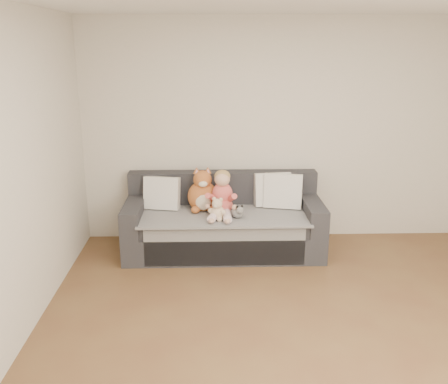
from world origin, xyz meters
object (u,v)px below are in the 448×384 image
at_px(sofa, 224,224).
at_px(sippy_cup, 221,213).
at_px(plush_cat, 203,194).
at_px(teddy_bear, 217,211).
at_px(toddler, 222,196).

relative_size(sofa, sippy_cup, 18.43).
bearing_deg(plush_cat, sippy_cup, -61.90).
xyz_separation_m(sofa, teddy_bear, (-0.08, -0.30, 0.27)).
bearing_deg(teddy_bear, sofa, 100.05).
height_order(sofa, plush_cat, plush_cat).
relative_size(toddler, sippy_cup, 4.27).
relative_size(plush_cat, teddy_bear, 2.02).
bearing_deg(sofa, sippy_cup, -98.26).
relative_size(toddler, teddy_bear, 1.98).
bearing_deg(toddler, teddy_bear, -100.32).
bearing_deg(sippy_cup, sofa, 81.74).
relative_size(sofa, toddler, 4.32).
bearing_deg(sofa, plush_cat, 169.61).
height_order(teddy_bear, sippy_cup, teddy_bear).
bearing_deg(teddy_bear, sippy_cup, 68.99).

